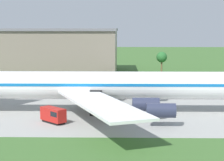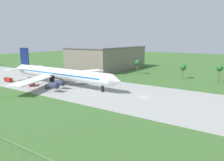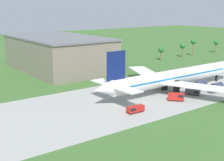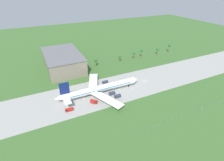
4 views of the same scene
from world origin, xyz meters
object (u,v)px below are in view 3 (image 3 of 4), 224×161
at_px(baggage_tug, 193,92).
at_px(catering_van, 135,109).
at_px(jet_airliner, 174,77).
at_px(terminal_building, 59,53).
at_px(fuel_truck, 177,97).

xyz_separation_m(baggage_tug, catering_van, (-31.12, -2.35, 0.10)).
bearing_deg(jet_airliner, catering_van, -159.99).
height_order(jet_airliner, baggage_tug, jet_airliner).
bearing_deg(terminal_building, baggage_tug, -76.09).
distance_m(jet_airliner, catering_van, 31.52).
relative_size(fuel_truck, catering_van, 0.88).
relative_size(baggage_tug, terminal_building, 0.09).
bearing_deg(fuel_truck, catering_van, -177.61).
distance_m(baggage_tug, terminal_building, 76.44).
bearing_deg(baggage_tug, fuel_truck, -172.18).
distance_m(baggage_tug, fuel_truck, 11.14).
height_order(jet_airliner, catering_van, jet_airliner).
height_order(jet_airliner, fuel_truck, jet_airliner).
relative_size(baggage_tug, fuel_truck, 1.07).
bearing_deg(catering_van, terminal_building, 80.44).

